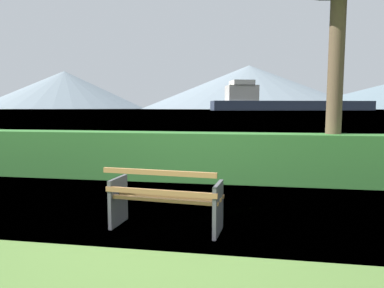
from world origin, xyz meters
name	(u,v)px	position (x,y,z in m)	size (l,w,h in m)	color
ground_plane	(167,228)	(0.00, 0.00, 0.00)	(1400.00, 1400.00, 0.00)	#567A38
water_surface	(248,110)	(0.00, 309.25, 0.00)	(620.00, 620.00, 0.00)	slate
park_bench	(165,199)	(-0.01, -0.06, 0.42)	(1.56, 0.71, 0.87)	#A0703F
hedge_row	(200,157)	(0.00, 3.17, 0.55)	(13.36, 0.70, 1.09)	#387A33
cargo_ship_large	(280,102)	(20.40, 222.50, 5.22)	(104.45, 42.63, 18.68)	#2D384C
distant_hills	(232,90)	(-27.33, 552.75, 30.56)	(850.59, 368.78, 69.29)	gray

